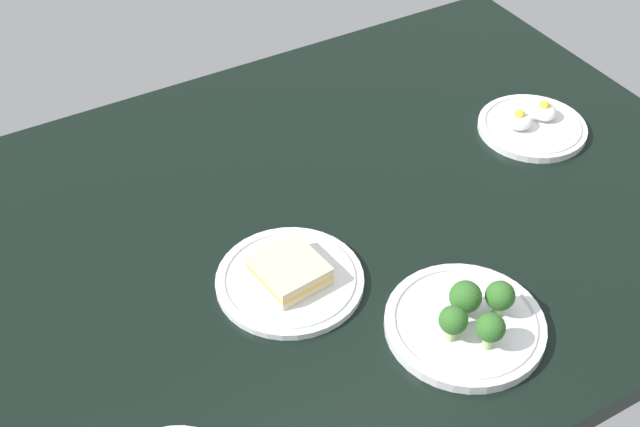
% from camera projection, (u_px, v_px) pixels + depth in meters
% --- Properties ---
extents(dining_table, '(1.41, 0.97, 0.04)m').
position_uv_depth(dining_table, '(320.00, 232.00, 1.35)').
color(dining_table, black).
rests_on(dining_table, ground).
extents(plate_broccoli, '(0.22, 0.22, 0.07)m').
position_uv_depth(plate_broccoli, '(468.00, 320.00, 1.16)').
color(plate_broccoli, silver).
rests_on(plate_broccoli, dining_table).
extents(plate_eggs, '(0.19, 0.19, 0.05)m').
position_uv_depth(plate_eggs, '(532.00, 125.00, 1.51)').
color(plate_eggs, silver).
rests_on(plate_eggs, dining_table).
extents(plate_sandwich, '(0.22, 0.22, 0.04)m').
position_uv_depth(plate_sandwich, '(290.00, 277.00, 1.23)').
color(plate_sandwich, silver).
rests_on(plate_sandwich, dining_table).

